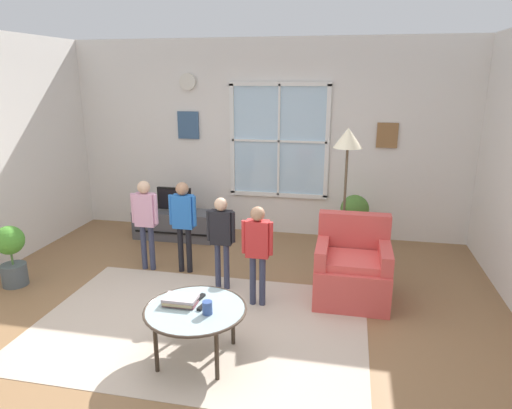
{
  "coord_description": "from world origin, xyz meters",
  "views": [
    {
      "loc": [
        1.19,
        -3.64,
        2.29
      ],
      "look_at": [
        0.27,
        0.81,
        1.0
      ],
      "focal_mm": 31.83,
      "sensor_mm": 36.0,
      "label": 1
    }
  ],
  "objects_px": {
    "television": "(174,199)",
    "potted_plant_corner": "(11,253)",
    "floor_lamp": "(347,154)",
    "remote_near_books": "(203,306)",
    "tv_stand": "(176,224)",
    "book_stack": "(181,300)",
    "person_blue_shirt": "(183,217)",
    "coffee_table": "(195,311)",
    "person_black_shirt": "(221,233)",
    "remote_near_cup": "(200,298)",
    "potted_plant_by_window": "(354,216)",
    "person_red_shirt": "(258,245)",
    "armchair": "(352,269)",
    "cup": "(207,308)",
    "person_pink_shirt": "(146,215)"
  },
  "relations": [
    {
      "from": "tv_stand",
      "to": "book_stack",
      "type": "relative_size",
      "value": 4.25
    },
    {
      "from": "television",
      "to": "coffee_table",
      "type": "distance_m",
      "value": 3.01
    },
    {
      "from": "remote_near_books",
      "to": "person_red_shirt",
      "type": "bearing_deg",
      "value": 74.93
    },
    {
      "from": "potted_plant_corner",
      "to": "floor_lamp",
      "type": "xyz_separation_m",
      "value": [
        3.61,
        1.01,
        1.08
      ]
    },
    {
      "from": "book_stack",
      "to": "person_blue_shirt",
      "type": "bearing_deg",
      "value": 109.37
    },
    {
      "from": "tv_stand",
      "to": "person_blue_shirt",
      "type": "height_order",
      "value": "person_blue_shirt"
    },
    {
      "from": "tv_stand",
      "to": "television",
      "type": "bearing_deg",
      "value": -90.0
    },
    {
      "from": "floor_lamp",
      "to": "armchair",
      "type": "bearing_deg",
      "value": -77.74
    },
    {
      "from": "person_pink_shirt",
      "to": "floor_lamp",
      "type": "height_order",
      "value": "floor_lamp"
    },
    {
      "from": "floor_lamp",
      "to": "coffee_table",
      "type": "bearing_deg",
      "value": -121.04
    },
    {
      "from": "coffee_table",
      "to": "remote_near_cup",
      "type": "relative_size",
      "value": 6.08
    },
    {
      "from": "remote_near_cup",
      "to": "potted_plant_by_window",
      "type": "xyz_separation_m",
      "value": [
        1.3,
        2.67,
        -0.01
      ]
    },
    {
      "from": "coffee_table",
      "to": "cup",
      "type": "height_order",
      "value": "cup"
    },
    {
      "from": "book_stack",
      "to": "person_blue_shirt",
      "type": "height_order",
      "value": "person_blue_shirt"
    },
    {
      "from": "potted_plant_by_window",
      "to": "floor_lamp",
      "type": "xyz_separation_m",
      "value": [
        -0.14,
        -0.94,
        1.01
      ]
    },
    {
      "from": "remote_near_cup",
      "to": "person_red_shirt",
      "type": "relative_size",
      "value": 0.13
    },
    {
      "from": "tv_stand",
      "to": "remote_near_cup",
      "type": "xyz_separation_m",
      "value": [
        1.23,
        -2.57,
        0.26
      ]
    },
    {
      "from": "floor_lamp",
      "to": "person_pink_shirt",
      "type": "bearing_deg",
      "value": -172.89
    },
    {
      "from": "armchair",
      "to": "remote_near_cup",
      "type": "relative_size",
      "value": 6.21
    },
    {
      "from": "cup",
      "to": "potted_plant_corner",
      "type": "height_order",
      "value": "potted_plant_corner"
    },
    {
      "from": "book_stack",
      "to": "remote_near_cup",
      "type": "relative_size",
      "value": 1.99
    },
    {
      "from": "person_red_shirt",
      "to": "cup",
      "type": "bearing_deg",
      "value": -100.26
    },
    {
      "from": "person_pink_shirt",
      "to": "person_blue_shirt",
      "type": "relative_size",
      "value": 1.0
    },
    {
      "from": "remote_near_books",
      "to": "person_black_shirt",
      "type": "relative_size",
      "value": 0.13
    },
    {
      "from": "potted_plant_corner",
      "to": "person_blue_shirt",
      "type": "bearing_deg",
      "value": 22.65
    },
    {
      "from": "coffee_table",
      "to": "book_stack",
      "type": "height_order",
      "value": "book_stack"
    },
    {
      "from": "potted_plant_by_window",
      "to": "potted_plant_corner",
      "type": "xyz_separation_m",
      "value": [
        -3.75,
        -1.94,
        -0.07
      ]
    },
    {
      "from": "television",
      "to": "person_black_shirt",
      "type": "xyz_separation_m",
      "value": [
        1.11,
        -1.45,
        0.07
      ]
    },
    {
      "from": "tv_stand",
      "to": "remote_near_cup",
      "type": "relative_size",
      "value": 8.47
    },
    {
      "from": "remote_near_books",
      "to": "person_blue_shirt",
      "type": "xyz_separation_m",
      "value": [
        -0.76,
        1.6,
        0.23
      ]
    },
    {
      "from": "coffee_table",
      "to": "book_stack",
      "type": "xyz_separation_m",
      "value": [
        -0.14,
        0.05,
        0.06
      ]
    },
    {
      "from": "potted_plant_corner",
      "to": "person_red_shirt",
      "type": "bearing_deg",
      "value": 2.19
    },
    {
      "from": "television",
      "to": "tv_stand",
      "type": "bearing_deg",
      "value": 90.0
    },
    {
      "from": "tv_stand",
      "to": "person_pink_shirt",
      "type": "distance_m",
      "value": 1.23
    },
    {
      "from": "person_blue_shirt",
      "to": "potted_plant_corner",
      "type": "distance_m",
      "value": 1.94
    },
    {
      "from": "television",
      "to": "book_stack",
      "type": "bearing_deg",
      "value": -67.57
    },
    {
      "from": "book_stack",
      "to": "potted_plant_by_window",
      "type": "xyz_separation_m",
      "value": [
        1.43,
        2.79,
        -0.03
      ]
    },
    {
      "from": "coffee_table",
      "to": "remote_near_books",
      "type": "bearing_deg",
      "value": 30.04
    },
    {
      "from": "armchair",
      "to": "person_blue_shirt",
      "type": "xyz_separation_m",
      "value": [
        -1.96,
        0.28,
        0.37
      ]
    },
    {
      "from": "potted_plant_by_window",
      "to": "potted_plant_corner",
      "type": "distance_m",
      "value": 4.22
    },
    {
      "from": "floor_lamp",
      "to": "remote_near_books",
      "type": "bearing_deg",
      "value": -120.22
    },
    {
      "from": "television",
      "to": "person_red_shirt",
      "type": "xyz_separation_m",
      "value": [
        1.57,
        -1.73,
        0.07
      ]
    },
    {
      "from": "television",
      "to": "remote_near_cup",
      "type": "bearing_deg",
      "value": -64.35
    },
    {
      "from": "remote_near_cup",
      "to": "floor_lamp",
      "type": "xyz_separation_m",
      "value": [
        1.16,
        1.74,
        1.0
      ]
    },
    {
      "from": "television",
      "to": "coffee_table",
      "type": "bearing_deg",
      "value": -65.39
    },
    {
      "from": "person_blue_shirt",
      "to": "tv_stand",
      "type": "bearing_deg",
      "value": 116.54
    },
    {
      "from": "person_pink_shirt",
      "to": "potted_plant_corner",
      "type": "bearing_deg",
      "value": -151.12
    },
    {
      "from": "book_stack",
      "to": "armchair",
      "type": "bearing_deg",
      "value": 42.71
    },
    {
      "from": "television",
      "to": "potted_plant_corner",
      "type": "height_order",
      "value": "television"
    },
    {
      "from": "cup",
      "to": "person_blue_shirt",
      "type": "distance_m",
      "value": 1.89
    }
  ]
}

